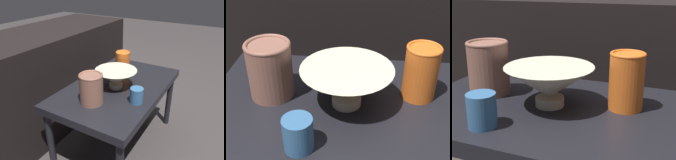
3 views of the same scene
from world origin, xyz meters
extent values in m
cube|color=black|center=(0.00, 0.00, 0.39)|extent=(0.78, 0.48, 0.04)
cylinder|color=black|center=(-0.36, 0.21, 0.19)|extent=(0.04, 0.04, 0.37)
cube|color=black|center=(0.00, 0.57, 0.32)|extent=(1.34, 0.50, 0.65)
cylinder|color=beige|center=(-0.03, 0.00, 0.42)|extent=(0.07, 0.07, 0.02)
cone|color=beige|center=(-0.03, 0.00, 0.48)|extent=(0.23, 0.23, 0.08)
cylinder|color=brown|center=(-0.23, 0.02, 0.48)|extent=(0.11, 0.11, 0.14)
torus|color=brown|center=(-0.23, 0.02, 0.56)|extent=(0.12, 0.12, 0.01)
cylinder|color=orange|center=(0.15, 0.05, 0.48)|extent=(0.09, 0.09, 0.14)
torus|color=orange|center=(0.15, 0.05, 0.55)|extent=(0.09, 0.09, 0.01)
cylinder|color=#33608E|center=(-0.12, -0.16, 0.45)|extent=(0.06, 0.06, 0.08)
camera|label=1|loc=(-0.96, -0.52, 0.97)|focal=35.00mm
camera|label=2|loc=(0.02, -0.63, 0.89)|focal=50.00mm
camera|label=3|loc=(0.28, -0.68, 0.72)|focal=50.00mm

